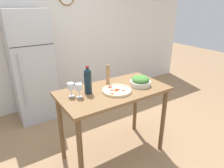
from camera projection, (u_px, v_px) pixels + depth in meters
ground_plane at (113, 153)px, 2.70m from camera, size 14.00×14.00×0.00m
wall_back at (57, 36)px, 3.69m from camera, size 6.40×0.08×2.60m
refrigerator at (32, 67)px, 3.27m from camera, size 0.63×0.63×1.81m
prep_counter at (114, 100)px, 2.40m from camera, size 1.30×0.69×0.93m
wine_bottle at (88, 80)px, 2.20m from camera, size 0.08×0.08×0.32m
wine_glass_near at (79, 88)px, 2.12m from camera, size 0.07×0.07×0.16m
wine_glass_far at (71, 87)px, 2.14m from camera, size 0.07×0.07×0.16m
pepper_mill at (108, 75)px, 2.43m from camera, size 0.04×0.04×0.27m
salad_bowl at (140, 81)px, 2.44m from camera, size 0.25×0.25×0.13m
homemade_pizza at (117, 90)px, 2.29m from camera, size 0.34×0.34×0.03m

